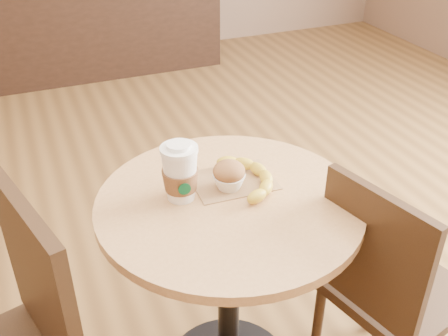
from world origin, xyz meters
The scene contains 7 objects.
cafe_table centered at (-0.03, 0.01, 0.55)m, with size 0.76×0.76×0.75m.
chair_right centered at (0.39, -0.22, 0.47)m, with size 0.45×0.45×0.85m.
service_counter centered at (0.00, 3.18, 0.52)m, with size 2.30×0.65×1.04m.
kraft_bag centered at (0.02, 0.09, 0.75)m, with size 0.24×0.18×0.00m, color #956F48.
coffee_cup centered at (-0.15, 0.07, 0.83)m, with size 0.10×0.11×0.17m.
muffin centered at (-0.01, 0.06, 0.79)m, with size 0.10×0.10×0.09m.
banana centered at (0.07, 0.07, 0.77)m, with size 0.14×0.27×0.04m, color gold, non-canonical shape.
Camera 1 is at (-0.51, -1.10, 1.60)m, focal length 42.00 mm.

